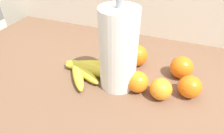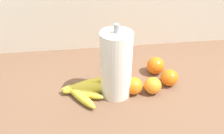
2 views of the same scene
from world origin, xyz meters
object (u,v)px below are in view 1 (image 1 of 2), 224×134
at_px(orange_far_right, 138,82).
at_px(paper_towel_roll, 118,50).
at_px(orange_back_left, 190,87).
at_px(banana_bunch, 87,70).
at_px(orange_center, 181,67).
at_px(orange_front, 137,55).
at_px(orange_right, 161,89).

distance_m(orange_far_right, paper_towel_roll, 0.12).
relative_size(orange_back_left, orange_far_right, 1.02).
bearing_deg(banana_bunch, paper_towel_roll, -4.47).
bearing_deg(orange_center, orange_front, 173.76).
xyz_separation_m(orange_back_left, orange_right, (-0.08, -0.04, -0.00)).
height_order(orange_back_left, orange_far_right, orange_back_left).
distance_m(orange_far_right, orange_center, 0.17).
height_order(orange_center, orange_right, orange_center).
height_order(orange_far_right, paper_towel_roll, paper_towel_roll).
bearing_deg(paper_towel_roll, orange_far_right, -7.44).
distance_m(orange_back_left, orange_center, 0.09).
relative_size(banana_bunch, orange_center, 2.78).
bearing_deg(orange_back_left, orange_far_right, -168.01).
distance_m(orange_front, orange_right, 0.18).
xyz_separation_m(orange_center, orange_right, (-0.05, -0.13, -0.00)).
distance_m(orange_back_left, paper_towel_roll, 0.24).
distance_m(orange_front, orange_far_right, 0.14).
bearing_deg(banana_bunch, orange_far_right, -5.57).
height_order(orange_front, orange_right, orange_front).
height_order(orange_right, paper_towel_roll, paper_towel_roll).
bearing_deg(orange_back_left, orange_center, 109.46).
bearing_deg(paper_towel_roll, orange_center, 30.25).
xyz_separation_m(banana_bunch, orange_far_right, (0.19, -0.02, 0.02)).
bearing_deg(orange_right, orange_center, 68.84).
bearing_deg(paper_towel_roll, orange_back_left, 6.05).
distance_m(orange_center, orange_right, 0.14).
height_order(banana_bunch, paper_towel_roll, paper_towel_roll).
distance_m(orange_far_right, orange_right, 0.07).
xyz_separation_m(orange_right, paper_towel_roll, (-0.14, 0.02, 0.10)).
relative_size(banana_bunch, orange_far_right, 3.12).
bearing_deg(paper_towel_roll, banana_bunch, 175.53).
xyz_separation_m(banana_bunch, orange_center, (0.31, 0.10, 0.02)).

